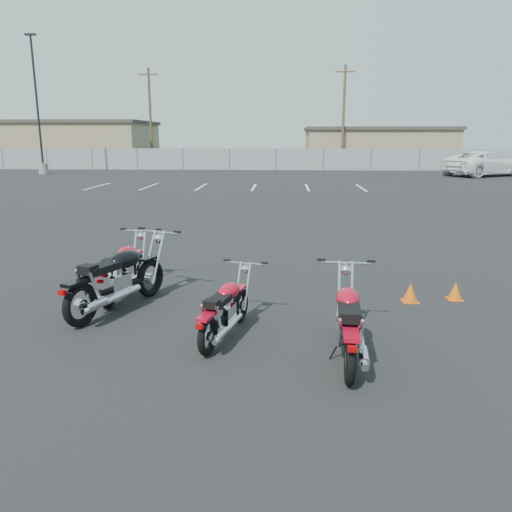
# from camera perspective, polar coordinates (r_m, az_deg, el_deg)

# --- Properties ---
(ground) EXTENTS (120.00, 120.00, 0.00)m
(ground) POSITION_cam_1_polar(r_m,az_deg,el_deg) (8.68, -1.55, -5.08)
(ground) COLOR black
(ground) RESTS_ON ground
(motorcycle_front_red) EXTENTS (0.82, 2.12, 1.03)m
(motorcycle_front_red) POSITION_cam_1_polar(r_m,az_deg,el_deg) (9.14, -14.86, -1.51)
(motorcycle_front_red) COLOR black
(motorcycle_front_red) RESTS_ON ground
(motorcycle_second_black) EXTENTS (1.40, 2.33, 1.17)m
(motorcycle_second_black) POSITION_cam_1_polar(r_m,az_deg,el_deg) (8.34, -15.52, -2.54)
(motorcycle_second_black) COLOR black
(motorcycle_second_black) RESTS_ON ground
(motorcycle_third_red) EXTENTS (0.86, 1.84, 0.91)m
(motorcycle_third_red) POSITION_cam_1_polar(r_m,az_deg,el_deg) (7.02, -3.49, -6.10)
(motorcycle_third_red) COLOR black
(motorcycle_third_red) RESTS_ON ground
(motorcycle_rear_red) EXTENTS (0.83, 2.14, 1.05)m
(motorcycle_rear_red) POSITION_cam_1_polar(r_m,az_deg,el_deg) (6.47, 10.52, -7.43)
(motorcycle_rear_red) COLOR black
(motorcycle_rear_red) RESTS_ON ground
(training_cone_near) EXTENTS (0.28, 0.28, 0.33)m
(training_cone_near) POSITION_cam_1_polar(r_m,az_deg,el_deg) (8.96, 17.22, -4.00)
(training_cone_near) COLOR #D9570B
(training_cone_near) RESTS_ON ground
(training_cone_far) EXTENTS (0.26, 0.26, 0.31)m
(training_cone_far) POSITION_cam_1_polar(r_m,az_deg,el_deg) (9.34, 21.83, -3.72)
(training_cone_far) COLOR #D9570B
(training_cone_far) RESTS_ON ground
(light_pole_west) EXTENTS (0.80, 0.70, 10.01)m
(light_pole_west) POSITION_cam_1_polar(r_m,az_deg,el_deg) (41.84, -23.40, 12.14)
(light_pole_west) COLOR gray
(light_pole_west) RESTS_ON ground
(chainlink_fence) EXTENTS (80.06, 0.06, 1.80)m
(chainlink_fence) POSITION_cam_1_polar(r_m,az_deg,el_deg) (43.25, 2.32, 10.98)
(chainlink_fence) COLOR gray
(chainlink_fence) RESTS_ON ground
(tan_building_west) EXTENTS (18.40, 10.40, 4.30)m
(tan_building_west) POSITION_cam_1_polar(r_m,az_deg,el_deg) (55.09, -21.61, 11.91)
(tan_building_west) COLOR #94835F
(tan_building_west) RESTS_ON ground
(tan_building_east) EXTENTS (14.40, 9.40, 3.70)m
(tan_building_east) POSITION_cam_1_polar(r_m,az_deg,el_deg) (53.03, 13.61, 12.12)
(tan_building_east) COLOR #94835F
(tan_building_east) RESTS_ON ground
(utility_pole_b) EXTENTS (1.80, 0.24, 9.00)m
(utility_pole_b) POSITION_cam_1_polar(r_m,az_deg,el_deg) (49.88, -11.98, 15.39)
(utility_pole_b) COLOR #4E3724
(utility_pole_b) RESTS_ON ground
(utility_pole_c) EXTENTS (1.80, 0.24, 9.00)m
(utility_pole_c) POSITION_cam_1_polar(r_m,az_deg,el_deg) (47.54, 9.97, 15.58)
(utility_pole_c) COLOR #4E3724
(utility_pole_c) RESTS_ON ground
(parking_line_stripes) EXTENTS (15.12, 4.00, 0.01)m
(parking_line_stripes) POSITION_cam_1_polar(r_m,az_deg,el_deg) (28.51, -3.28, 7.89)
(parking_line_stripes) COLOR silver
(parking_line_stripes) RESTS_ON ground
(white_van) EXTENTS (6.22, 7.85, 2.80)m
(white_van) POSITION_cam_1_polar(r_m,az_deg,el_deg) (40.22, 24.75, 10.31)
(white_van) COLOR white
(white_van) RESTS_ON ground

